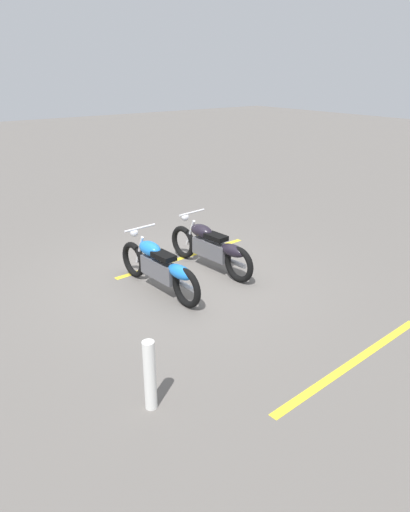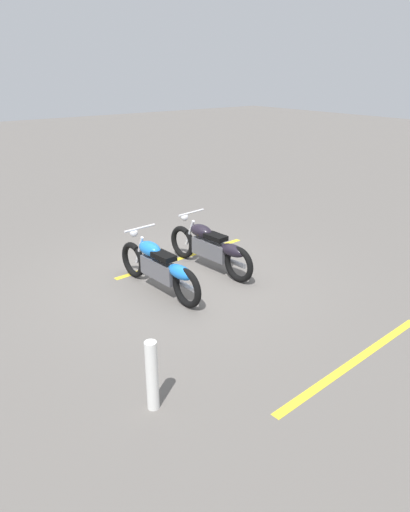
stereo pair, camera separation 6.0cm
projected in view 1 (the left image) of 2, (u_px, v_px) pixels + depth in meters
ground_plane at (184, 278)px, 8.58m from camera, size 60.00×60.00×0.00m
motorcycle_bright_foreground at (160, 267)px, 7.89m from camera, size 2.23×0.62×1.04m
motorcycle_dark_foreground at (212, 247)px, 8.76m from camera, size 2.23×0.62×1.04m
bollard_post at (150, 375)px, 5.15m from camera, size 0.14×0.14×0.87m
parking_stripe_near at (184, 257)px, 9.50m from camera, size 0.32×3.20×0.01m
parking_stripe_mid at (353, 362)px, 6.12m from camera, size 0.32×3.20×0.01m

